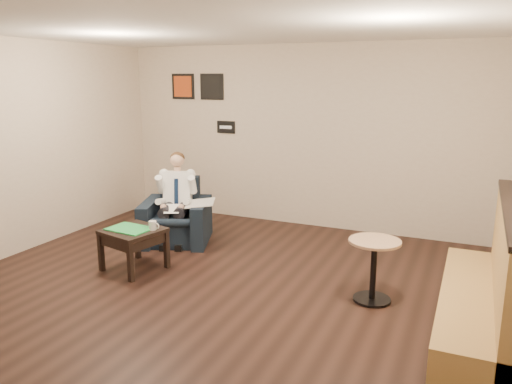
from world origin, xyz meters
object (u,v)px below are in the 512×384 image
at_px(cafe_table, 373,271).
at_px(armchair, 176,212).
at_px(coffee_mug, 153,225).
at_px(seated_man, 174,203).
at_px(banquette, 475,271).
at_px(green_folder, 130,229).
at_px(smartphone, 148,226).
at_px(side_table, 134,249).

bearing_deg(cafe_table, armchair, 164.60).
bearing_deg(coffee_mug, seated_man, 107.97).
bearing_deg(coffee_mug, banquette, -1.89).
distance_m(seated_man, green_folder, 1.02).
height_order(green_folder, smartphone, green_folder).
bearing_deg(green_folder, banquette, -0.30).
relative_size(green_folder, smartphone, 3.21).
xyz_separation_m(armchair, smartphone, (0.21, -0.94, 0.07)).
height_order(side_table, cafe_table, cafe_table).
bearing_deg(side_table, seated_man, 93.81).
bearing_deg(green_folder, smartphone, 52.37).
xyz_separation_m(coffee_mug, smartphone, (-0.13, 0.08, -0.05)).
distance_m(side_table, green_folder, 0.26).
relative_size(armchair, coffee_mug, 8.47).
relative_size(seated_man, coffee_mug, 11.23).
distance_m(coffee_mug, banquette, 3.57).
bearing_deg(cafe_table, green_folder, -173.89).
bearing_deg(smartphone, banquette, 20.62).
xyz_separation_m(armchair, coffee_mug, (0.34, -1.02, 0.12)).
bearing_deg(coffee_mug, green_folder, -159.97).
bearing_deg(banquette, cafe_table, 161.12).
relative_size(smartphone, cafe_table, 0.24).
relative_size(side_table, banquette, 0.26).
distance_m(coffee_mug, cafe_table, 2.63).
height_order(seated_man, cafe_table, seated_man).
distance_m(seated_man, side_table, 1.06).
relative_size(armchair, seated_man, 0.75).
height_order(armchair, cafe_table, armchair).
relative_size(seated_man, banquette, 0.51).
distance_m(side_table, smartphone, 0.32).
xyz_separation_m(green_folder, coffee_mug, (0.27, 0.10, 0.05)).
height_order(side_table, smartphone, smartphone).
height_order(coffee_mug, banquette, banquette).
distance_m(coffee_mug, smartphone, 0.16).
bearing_deg(armchair, side_table, -105.53).
height_order(banquette, cafe_table, banquette).
xyz_separation_m(armchair, cafe_table, (2.95, -0.81, -0.11)).
relative_size(side_table, green_folder, 1.22).
bearing_deg(banquette, green_folder, 179.70).
relative_size(side_table, coffee_mug, 5.79).
height_order(side_table, green_folder, green_folder).
height_order(armchair, green_folder, armchair).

